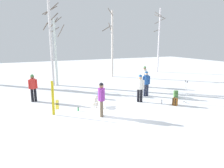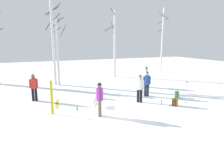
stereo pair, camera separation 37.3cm
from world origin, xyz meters
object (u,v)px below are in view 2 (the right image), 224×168
object	(u,v)px
ski_pair_lying_0	(57,104)
water_bottle_1	(161,102)
ski_poles_0	(186,92)
backpack_2	(175,102)
person_0	(100,97)
ski_pair_planted_0	(52,98)
birch_tree_2	(53,36)
backpack_0	(100,95)
person_2	(140,87)
dog	(95,100)
person_3	(147,82)
birch_tree_4	(115,43)
birch_tree_3	(58,50)
backpack_1	(177,94)
person_4	(34,86)
person_1	(146,75)
birch_tree_5	(162,39)
water_bottle_0	(77,109)

from	to	relation	value
ski_pair_lying_0	water_bottle_1	world-z (taller)	water_bottle_1
ski_poles_0	backpack_2	xyz separation A→B (m)	(-0.84, -0.06, -0.53)
person_0	ski_pair_planted_0	world-z (taller)	ski_pair_planted_0
ski_pair_planted_0	birch_tree_2	world-z (taller)	birch_tree_2
backpack_0	person_2	bearing A→B (deg)	-40.20
backpack_0	water_bottle_1	distance (m)	3.90
dog	person_3	bearing A→B (deg)	8.92
person_3	ski_pair_lying_0	bearing A→B (deg)	173.21
backpack_0	birch_tree_4	bearing A→B (deg)	59.77
birch_tree_3	ski_pair_planted_0	bearing A→B (deg)	-101.06
birch_tree_3	backpack_1	bearing A→B (deg)	-47.38
person_0	birch_tree_4	world-z (taller)	birch_tree_4
water_bottle_1	birch_tree_4	size ratio (longest dim) A/B	0.04
ski_pair_planted_0	backpack_0	size ratio (longest dim) A/B	4.02
person_4	ski_pair_planted_0	distance (m)	2.96
person_0	dog	size ratio (longest dim) A/B	2.13
dog	backpack_1	size ratio (longest dim) A/B	1.83
person_1	water_bottle_1	bearing A→B (deg)	-110.82
person_1	backpack_1	distance (m)	3.51
person_3	person_4	distance (m)	7.30
person_1	person_2	bearing A→B (deg)	-127.94
backpack_2	birch_tree_4	world-z (taller)	birch_tree_4
person_1	person_2	xyz separation A→B (m)	(-2.58, -3.31, 0.00)
person_1	person_3	distance (m)	2.76
ski_pair_lying_0	backpack_1	xyz separation A→B (m)	(7.54, -1.77, 0.20)
backpack_1	water_bottle_1	xyz separation A→B (m)	(-1.82, -0.78, -0.09)
birch_tree_2	birch_tree_4	world-z (taller)	birch_tree_2
backpack_0	birch_tree_4	world-z (taller)	birch_tree_4
ski_pair_lying_0	birch_tree_4	size ratio (longest dim) A/B	0.27
ski_pair_lying_0	ski_poles_0	size ratio (longest dim) A/B	1.32
birch_tree_4	birch_tree_5	bearing A→B (deg)	5.68
person_2	person_0	bearing A→B (deg)	-158.34
ski_poles_0	birch_tree_5	size ratio (longest dim) A/B	0.19
water_bottle_1	birch_tree_5	bearing A→B (deg)	53.38
dog	birch_tree_4	xyz separation A→B (m)	(4.98, 8.50, 3.10)
ski_pair_planted_0	ski_poles_0	bearing A→B (deg)	-10.23
person_2	birch_tree_4	bearing A→B (deg)	75.88
person_0	birch_tree_4	distance (m)	11.62
person_3	ski_poles_0	bearing A→B (deg)	-61.80
person_4	birch_tree_3	distance (m)	5.10
birch_tree_2	birch_tree_3	world-z (taller)	birch_tree_2
ski_poles_0	ski_pair_planted_0	bearing A→B (deg)	169.77
ski_pair_planted_0	backpack_2	size ratio (longest dim) A/B	4.02
person_0	backpack_1	distance (m)	5.97
person_3	backpack_2	bearing A→B (deg)	-80.39
dog	birch_tree_2	distance (m)	7.86
backpack_1	water_bottle_0	world-z (taller)	backpack_1
person_2	birch_tree_3	world-z (taller)	birch_tree_3
ski_pair_planted_0	ski_pair_lying_0	distance (m)	1.93
person_4	ski_pair_lying_0	xyz separation A→B (m)	(1.19, -1.19, -0.97)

